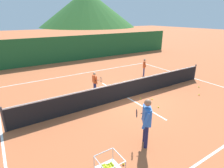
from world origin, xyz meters
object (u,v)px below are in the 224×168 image
object	(u,v)px
tennis_ball_0	(140,98)
tennis_ball_6	(199,95)
tennis_ball_4	(199,87)
student_1	(144,66)
instructor	(146,118)
tennis_ball_5	(152,99)
tennis_net	(128,89)
tennis_ball_10	(123,164)
tennis_ball_8	(158,107)
student_0	(95,81)

from	to	relation	value
tennis_ball_0	tennis_ball_6	distance (m)	3.37
tennis_ball_4	student_1	bearing A→B (deg)	107.72
student_1	tennis_ball_0	world-z (taller)	student_1
student_1	tennis_ball_4	distance (m)	3.96
instructor	tennis_ball_4	bearing A→B (deg)	18.95
tennis_ball_4	tennis_ball_5	bearing A→B (deg)	176.08
tennis_net	student_1	xyz separation A→B (m)	(3.44, 2.55, 0.25)
tennis_ball_10	tennis_ball_8	bearing A→B (deg)	29.67
tennis_ball_5	tennis_ball_10	world-z (taller)	same
tennis_ball_0	tennis_ball_10	xyz separation A→B (m)	(-3.47, -3.24, 0.00)
tennis_ball_8	tennis_net	bearing A→B (deg)	107.17
tennis_ball_6	student_1	bearing A→B (deg)	91.36
tennis_ball_0	tennis_ball_10	world-z (taller)	same
tennis_net	tennis_ball_8	world-z (taller)	tennis_net
tennis_ball_5	tennis_ball_8	size ratio (longest dim) A/B	1.00
instructor	tennis_ball_5	distance (m)	3.84
tennis_net	tennis_ball_5	world-z (taller)	tennis_net
tennis_net	tennis_ball_8	xyz separation A→B (m)	(0.53, -1.73, -0.47)
tennis_net	tennis_ball_6	bearing A→B (deg)	-28.08
student_0	tennis_ball_5	size ratio (longest dim) A/B	17.75
student_0	tennis_ball_8	size ratio (longest dim) A/B	17.75
tennis_net	tennis_ball_4	world-z (taller)	tennis_net
tennis_ball_5	tennis_ball_6	bearing A→B (deg)	-20.56
tennis_net	tennis_ball_10	xyz separation A→B (m)	(-3.00, -3.75, -0.47)
tennis_ball_0	tennis_ball_6	world-z (taller)	same
tennis_ball_0	tennis_ball_5	xyz separation A→B (m)	(0.45, -0.40, 0.00)
instructor	tennis_ball_4	size ratio (longest dim) A/B	24.84
tennis_net	tennis_ball_5	xyz separation A→B (m)	(0.92, -0.91, -0.47)
student_0	tennis_ball_5	bearing A→B (deg)	-50.70
instructor	student_1	distance (m)	7.94
student_1	tennis_ball_10	xyz separation A→B (m)	(-6.44, -6.30, -0.71)
tennis_ball_6	tennis_ball_8	world-z (taller)	same
tennis_ball_10	instructor	bearing A→B (deg)	17.59
tennis_net	tennis_ball_0	xyz separation A→B (m)	(0.47, -0.50, -0.47)
tennis_ball_5	tennis_ball_6	xyz separation A→B (m)	(2.62, -0.98, 0.00)
instructor	tennis_ball_10	world-z (taller)	instructor
instructor	tennis_ball_8	distance (m)	3.05
tennis_net	instructor	bearing A→B (deg)	-118.61
tennis_net	instructor	xyz separation A→B (m)	(-1.84, -3.38, 0.51)
tennis_net	tennis_ball_5	distance (m)	1.37
student_0	tennis_ball_4	world-z (taller)	student_0
tennis_ball_6	tennis_ball_8	distance (m)	3.01
tennis_ball_10	tennis_ball_6	bearing A→B (deg)	15.85
student_0	student_1	distance (m)	4.66
instructor	student_0	xyz separation A→B (m)	(0.72, 4.97, -0.29)
instructor	tennis_ball_6	distance (m)	5.67
tennis_net	tennis_ball_0	world-z (taller)	tennis_net
student_0	tennis_ball_4	distance (m)	6.41
instructor	tennis_ball_5	size ratio (longest dim) A/B	24.84
tennis_ball_4	tennis_ball_5	world-z (taller)	same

